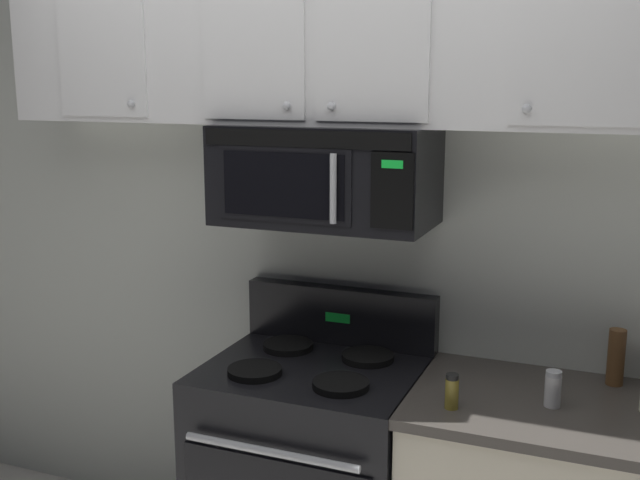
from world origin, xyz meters
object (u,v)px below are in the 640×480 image
stove_range (313,477)px  over_range_microwave (325,175)px  salt_shaker (553,389)px  spice_jar (452,391)px  pepper_mill (616,357)px

stove_range → over_range_microwave: over_range_microwave is taller
over_range_microwave → salt_shaker: (0.83, -0.15, -0.62)m
salt_shaker → spice_jar: salt_shaker is taller
salt_shaker → spice_jar: (-0.29, -0.14, -0.00)m
stove_range → over_range_microwave: size_ratio=1.47×
salt_shaker → pepper_mill: size_ratio=0.61×
stove_range → salt_shaker: (0.83, -0.03, 0.49)m
stove_range → salt_shaker: 0.96m
over_range_microwave → salt_shaker: size_ratio=6.52×
pepper_mill → salt_shaker: bearing=-123.8°
salt_shaker → pepper_mill: 0.32m
stove_range → spice_jar: (0.54, -0.17, 0.49)m
stove_range → over_range_microwave: 1.11m
over_range_microwave → spice_jar: (0.54, -0.28, -0.62)m
stove_range → pepper_mill: size_ratio=5.82×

